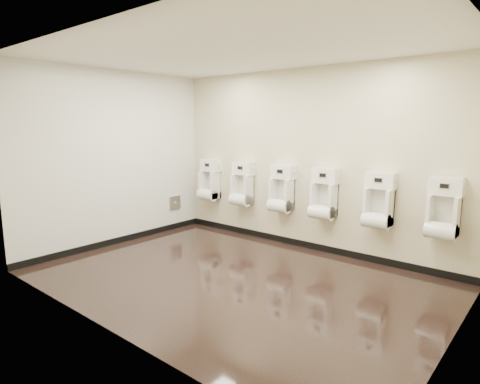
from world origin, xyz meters
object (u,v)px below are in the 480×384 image
(urinal_2, at_px, (281,192))
(urinal_4, at_px, (378,205))
(access_panel, at_px, (175,203))
(urinal_5, at_px, (443,213))
(urinal_3, at_px, (324,198))
(urinal_0, at_px, (209,183))
(urinal_1, at_px, (242,187))

(urinal_2, distance_m, urinal_4, 1.58)
(access_panel, relative_size, urinal_5, 0.33)
(urinal_3, relative_size, urinal_5, 1.00)
(urinal_3, relative_size, urinal_4, 1.00)
(access_panel, relative_size, urinal_0, 0.33)
(urinal_0, height_order, urinal_5, same)
(urinal_2, xyz_separation_m, urinal_4, (1.58, 0.00, 0.00))
(urinal_2, distance_m, urinal_5, 2.39)
(access_panel, xyz_separation_m, urinal_3, (2.86, 0.42, 0.37))
(urinal_0, xyz_separation_m, urinal_1, (0.79, 0.00, 0.00))
(urinal_3, xyz_separation_m, urinal_4, (0.83, 0.00, 0.00))
(urinal_3, height_order, urinal_4, same)
(access_panel, xyz_separation_m, urinal_1, (1.29, 0.42, 0.37))
(urinal_1, xyz_separation_m, urinal_3, (1.57, 0.00, 0.00))
(access_panel, bearing_deg, urinal_1, 17.91)
(urinal_1, distance_m, urinal_5, 3.21)
(urinal_2, height_order, urinal_3, same)
(urinal_0, height_order, urinal_1, same)
(access_panel, distance_m, urinal_1, 1.41)
(urinal_1, height_order, urinal_4, same)
(urinal_4, bearing_deg, urinal_5, 0.00)
(urinal_3, height_order, urinal_5, same)
(access_panel, height_order, urinal_0, urinal_0)
(access_panel, height_order, urinal_2, urinal_2)
(urinal_2, relative_size, urinal_5, 1.00)
(urinal_0, distance_m, urinal_1, 0.79)
(urinal_4, xyz_separation_m, urinal_5, (0.81, 0.00, 0.00))
(urinal_2, height_order, urinal_4, same)
(access_panel, height_order, urinal_3, urinal_3)
(access_panel, distance_m, urinal_2, 2.18)
(urinal_1, relative_size, urinal_3, 1.00)
(access_panel, xyz_separation_m, urinal_5, (4.50, 0.42, 0.37))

